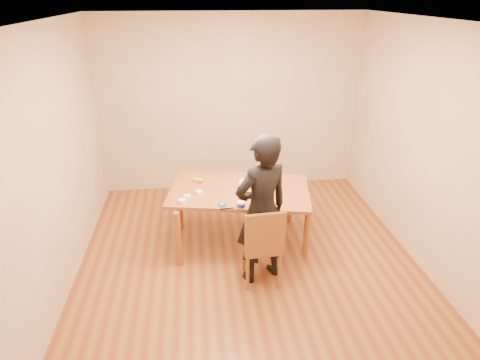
{
  "coord_description": "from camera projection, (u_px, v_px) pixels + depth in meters",
  "views": [
    {
      "loc": [
        -0.56,
        -3.78,
        2.95
      ],
      "look_at": [
        -0.06,
        0.52,
        0.9
      ],
      "focal_mm": 30.0,
      "sensor_mm": 36.0,
      "label": 1
    }
  ],
  "objects": [
    {
      "name": "room_shell",
      "position": [
        247.0,
        150.0,
        4.44
      ],
      "size": [
        4.0,
        4.5,
        2.7
      ],
      "color": "brown",
      "rests_on": "ground"
    },
    {
      "name": "dining_table",
      "position": [
        240.0,
        191.0,
        4.91
      ],
      "size": [
        1.84,
        1.3,
        0.04
      ],
      "primitive_type": "cube",
      "rotation": [
        0.0,
        0.0,
        -0.19
      ],
      "color": "brown",
      "rests_on": "floor"
    },
    {
      "name": "dining_chair",
      "position": [
        261.0,
        245.0,
        4.35
      ],
      "size": [
        0.43,
        0.43,
        0.04
      ],
      "primitive_type": "cube",
      "rotation": [
        0.0,
        0.0,
        0.06
      ],
      "color": "brown",
      "rests_on": "floor"
    },
    {
      "name": "cake_plate",
      "position": [
        248.0,
        188.0,
        4.9
      ],
      "size": [
        0.27,
        0.27,
        0.02
      ],
      "primitive_type": "cylinder",
      "color": "red",
      "rests_on": "dining_table"
    },
    {
      "name": "cake",
      "position": [
        248.0,
        185.0,
        4.88
      ],
      "size": [
        0.23,
        0.23,
        0.07
      ],
      "primitive_type": "cylinder",
      "color": "white",
      "rests_on": "cake_plate"
    },
    {
      "name": "frosting_dome",
      "position": [
        248.0,
        181.0,
        4.86
      ],
      "size": [
        0.23,
        0.23,
        0.03
      ],
      "primitive_type": "ellipsoid",
      "color": "white",
      "rests_on": "cake"
    },
    {
      "name": "frosting_tub",
      "position": [
        241.0,
        205.0,
        4.47
      ],
      "size": [
        0.08,
        0.08,
        0.07
      ],
      "primitive_type": "cylinder",
      "color": "white",
      "rests_on": "dining_table"
    },
    {
      "name": "frosting_lid",
      "position": [
        222.0,
        205.0,
        4.53
      ],
      "size": [
        0.11,
        0.11,
        0.01
      ],
      "primitive_type": "cylinder",
      "color": "#18319E",
      "rests_on": "dining_table"
    },
    {
      "name": "frosting_dollop",
      "position": [
        222.0,
        204.0,
        4.53
      ],
      "size": [
        0.04,
        0.04,
        0.02
      ],
      "primitive_type": "ellipsoid",
      "color": "white",
      "rests_on": "frosting_lid"
    },
    {
      "name": "ramekin_green",
      "position": [
        182.0,
        201.0,
        4.58
      ],
      "size": [
        0.09,
        0.09,
        0.04
      ],
      "primitive_type": "cylinder",
      "color": "white",
      "rests_on": "dining_table"
    },
    {
      "name": "ramekin_yellow",
      "position": [
        199.0,
        192.0,
        4.78
      ],
      "size": [
        0.09,
        0.09,
        0.04
      ],
      "primitive_type": "cylinder",
      "color": "white",
      "rests_on": "dining_table"
    },
    {
      "name": "ramekin_multi",
      "position": [
        187.0,
        197.0,
        4.67
      ],
      "size": [
        0.09,
        0.09,
        0.04
      ],
      "primitive_type": "cylinder",
      "color": "white",
      "rests_on": "dining_table"
    },
    {
      "name": "candy_box_pink",
      "position": [
        198.0,
        181.0,
        5.09
      ],
      "size": [
        0.13,
        0.09,
        0.02
      ],
      "primitive_type": "cube",
      "rotation": [
        0.0,
        0.0,
        -0.24
      ],
      "color": "#D83270",
      "rests_on": "dining_table"
    },
    {
      "name": "candy_box_green",
      "position": [
        198.0,
        179.0,
        5.08
      ],
      "size": [
        0.16,
        0.13,
        0.02
      ],
      "primitive_type": "cube",
      "rotation": [
        0.0,
        0.0,
        -0.47
      ],
      "color": "#25991C",
      "rests_on": "candy_box_pink"
    },
    {
      "name": "spatula",
      "position": [
        227.0,
        208.0,
        4.46
      ],
      "size": [
        0.17,
        0.02,
        0.01
      ],
      "primitive_type": "cube",
      "rotation": [
        0.0,
        0.0,
        0.05
      ],
      "color": "black",
      "rests_on": "dining_table"
    },
    {
      "name": "person",
      "position": [
        262.0,
        211.0,
        4.22
      ],
      "size": [
        0.73,
        0.61,
        1.7
      ],
      "primitive_type": "imported",
      "rotation": [
        0.0,
        0.0,
        3.52
      ],
      "color": "black",
      "rests_on": "floor"
    }
  ]
}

